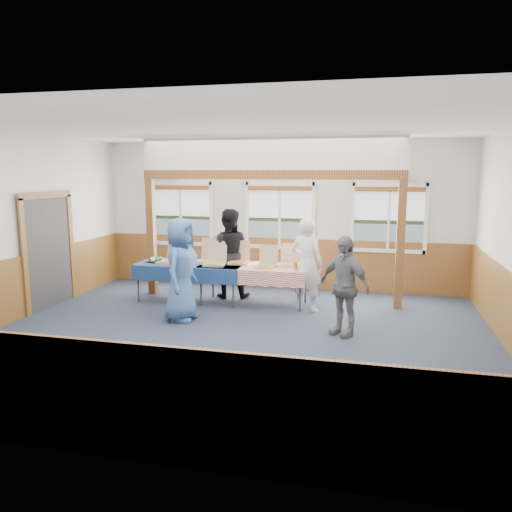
{
  "coord_description": "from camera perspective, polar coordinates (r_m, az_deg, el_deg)",
  "views": [
    {
      "loc": [
        2.03,
        -7.22,
        2.56
      ],
      "look_at": [
        0.06,
        1.0,
        1.12
      ],
      "focal_mm": 35.0,
      "sensor_mm": 36.0,
      "label": 1
    }
  ],
  "objects": [
    {
      "name": "window_right",
      "position": [
        10.72,
        14.95,
        4.65
      ],
      "size": [
        1.56,
        0.1,
        1.46
      ],
      "color": "white",
      "rests_on": "wall_back"
    },
    {
      "name": "pizza_box_c",
      "position": [
        9.71,
        -4.71,
        -0.65
      ],
      "size": [
        0.46,
        0.53,
        0.44
      ],
      "rotation": [
        0.0,
        0.0,
        0.12
      ],
      "color": "tan",
      "rests_on": "table_right"
    },
    {
      "name": "wainscot_front",
      "position": [
        4.71,
        -14.01,
        -15.91
      ],
      "size": [
        7.98,
        0.05,
        1.1
      ],
      "primitive_type": "cube",
      "color": "brown",
      "rests_on": "floor"
    },
    {
      "name": "pizza_box_f",
      "position": [
        9.6,
        3.74,
        -0.76
      ],
      "size": [
        0.4,
        0.48,
        0.42
      ],
      "rotation": [
        0.0,
        0.0,
        -0.04
      ],
      "color": "tan",
      "rests_on": "table_right"
    },
    {
      "name": "drink_glass",
      "position": [
        9.19,
        4.55,
        -1.18
      ],
      "size": [
        0.07,
        0.07,
        0.15
      ],
      "primitive_type": "cylinder",
      "color": "#926618",
      "rests_on": "table_right"
    },
    {
      "name": "pizza_box_d",
      "position": [
        9.87,
        -1.97,
        -0.46
      ],
      "size": [
        0.44,
        0.51,
        0.42
      ],
      "rotation": [
        0.0,
        0.0,
        0.1
      ],
      "color": "tan",
      "rests_on": "table_right"
    },
    {
      "name": "woman_black",
      "position": [
        10.15,
        -3.17,
        0.3
      ],
      "size": [
        0.96,
        0.79,
        1.81
      ],
      "primitive_type": "imported",
      "rotation": [
        0.0,
        0.0,
        3.27
      ],
      "color": "black",
      "rests_on": "floor"
    },
    {
      "name": "wall_left",
      "position": [
        9.45,
        -26.25,
        2.86
      ],
      "size": [
        0.0,
        8.0,
        8.0
      ],
      "primitive_type": "plane",
      "rotation": [
        1.57,
        0.0,
        1.57
      ],
      "color": "silver",
      "rests_on": "floor"
    },
    {
      "name": "table_left",
      "position": [
        9.96,
        -7.43,
        -1.12
      ],
      "size": [
        2.21,
        1.15,
        0.76
      ],
      "rotation": [
        0.0,
        0.0,
        0.11
      ],
      "color": "#333333",
      "rests_on": "floor"
    },
    {
      "name": "pizza_box_e",
      "position": [
        9.47,
        1.14,
        -0.9
      ],
      "size": [
        0.41,
        0.48,
        0.4
      ],
      "rotation": [
        0.0,
        0.0,
        -0.09
      ],
      "color": "tan",
      "rests_on": "table_right"
    },
    {
      "name": "wall_front",
      "position": [
        4.34,
        -14.73,
        -3.44
      ],
      "size": [
        8.0,
        0.0,
        8.0
      ],
      "primitive_type": "plane",
      "rotation": [
        -1.57,
        0.0,
        0.0
      ],
      "color": "silver",
      "rests_on": "floor"
    },
    {
      "name": "man_blue",
      "position": [
        8.65,
        -8.61,
        -1.54
      ],
      "size": [
        0.58,
        0.88,
        1.78
      ],
      "primitive_type": "imported",
      "rotation": [
        0.0,
        0.0,
        1.55
      ],
      "color": "#3D6199",
      "rests_on": "floor"
    },
    {
      "name": "woman_white",
      "position": [
        9.18,
        5.82,
        -0.99
      ],
      "size": [
        0.73,
        0.59,
        1.74
      ],
      "primitive_type": "imported",
      "rotation": [
        0.0,
        0.0,
        2.82
      ],
      "color": "silver",
      "rests_on": "floor"
    },
    {
      "name": "cross_beam",
      "position": [
        9.73,
        1.49,
        9.27
      ],
      "size": [
        5.15,
        0.18,
        0.18
      ],
      "primitive_type": "cube",
      "color": "#5E2E15",
      "rests_on": "post_left"
    },
    {
      "name": "post_right",
      "position": [
        9.63,
        16.16,
        1.18
      ],
      "size": [
        0.15,
        0.15,
        2.4
      ],
      "primitive_type": "cube",
      "color": "#5E2E15",
      "rests_on": "floor"
    },
    {
      "name": "wainscot_left",
      "position": [
        9.6,
        -25.67,
        -3.37
      ],
      "size": [
        0.05,
        6.98,
        1.1
      ],
      "primitive_type": "cube",
      "color": "brown",
      "rests_on": "floor"
    },
    {
      "name": "window_left",
      "position": [
        11.55,
        -8.59,
        5.21
      ],
      "size": [
        1.56,
        0.1,
        1.46
      ],
      "color": "white",
      "rests_on": "wall_back"
    },
    {
      "name": "post_left",
      "position": [
        10.63,
        -11.85,
        2.13
      ],
      "size": [
        0.15,
        0.15,
        2.4
      ],
      "primitive_type": "cube",
      "color": "#5E2E15",
      "rests_on": "floor"
    },
    {
      "name": "person_grey",
      "position": [
        7.93,
        10.01,
        -3.36
      ],
      "size": [
        0.98,
        0.85,
        1.58
      ],
      "primitive_type": "imported",
      "rotation": [
        0.0,
        0.0,
        -0.61
      ],
      "color": "slate",
      "rests_on": "floor"
    },
    {
      "name": "cased_opening",
      "position": [
        10.2,
        -22.65,
        0.42
      ],
      "size": [
        0.06,
        1.3,
        2.1
      ],
      "primitive_type": "cube",
      "color": "#333333",
      "rests_on": "wall_left"
    },
    {
      "name": "floor",
      "position": [
        7.93,
        -2.1,
        -9.17
      ],
      "size": [
        8.0,
        8.0,
        0.0
      ],
      "primitive_type": "plane",
      "color": "#242E3B",
      "rests_on": "ground"
    },
    {
      "name": "pizza_box_b",
      "position": [
        9.97,
        -5.26,
        -0.37
      ],
      "size": [
        0.49,
        0.57,
        0.47
      ],
      "rotation": [
        0.0,
        0.0,
        0.12
      ],
      "color": "tan",
      "rests_on": "table_left"
    },
    {
      "name": "ceiling",
      "position": [
        7.53,
        -2.26,
        14.55
      ],
      "size": [
        8.0,
        8.0,
        0.0
      ],
      "primitive_type": "plane",
      "rotation": [
        3.14,
        0.0,
        0.0
      ],
      "color": "white",
      "rests_on": "wall_back"
    },
    {
      "name": "veggie_tray",
      "position": [
        10.23,
        -11.37,
        -0.47
      ],
      "size": [
        0.38,
        0.38,
        0.09
      ],
      "color": "black",
      "rests_on": "table_left"
    },
    {
      "name": "table_right",
      "position": [
        9.62,
        -0.24,
        -1.42
      ],
      "size": [
        2.1,
        0.94,
        0.76
      ],
      "rotation": [
        0.0,
        0.0,
        -0.01
      ],
      "color": "#333333",
      "rests_on": "floor"
    },
    {
      "name": "wainscot_back",
      "position": [
        11.07,
        2.71,
        -0.78
      ],
      "size": [
        7.98,
        0.05,
        1.1
      ],
      "primitive_type": "cube",
      "color": "brown",
      "rests_on": "floor"
    },
    {
      "name": "pizza_box_a",
      "position": [
        9.98,
        -9.76,
        -0.47
      ],
      "size": [
        0.49,
        0.56,
        0.43
      ],
      "rotation": [
        0.0,
        0.0,
        -0.22
      ],
      "color": "tan",
      "rests_on": "table_left"
    },
    {
      "name": "wall_back",
      "position": [
        10.95,
        2.78,
        4.65
      ],
      "size": [
        8.0,
        0.0,
        8.0
      ],
      "primitive_type": "plane",
      "rotation": [
        1.57,
        0.0,
        0.0
      ],
      "color": "silver",
      "rests_on": "floor"
    },
    {
      "name": "window_mid",
      "position": [
        10.9,
        2.74,
        5.05
      ],
      "size": [
        1.56,
        0.1,
        1.46
      ],
      "color": "white",
      "rests_on": "wall_back"
    }
  ]
}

